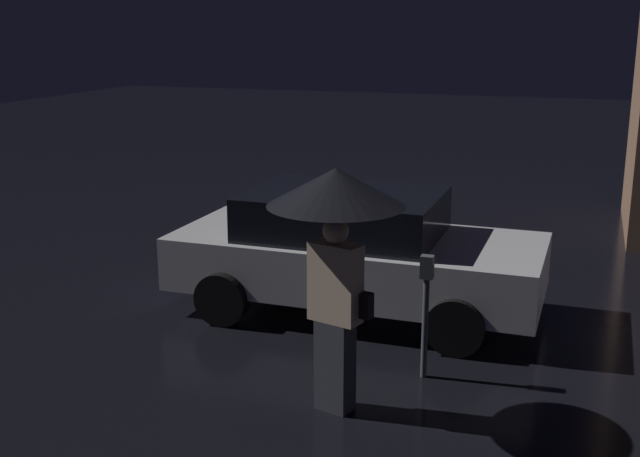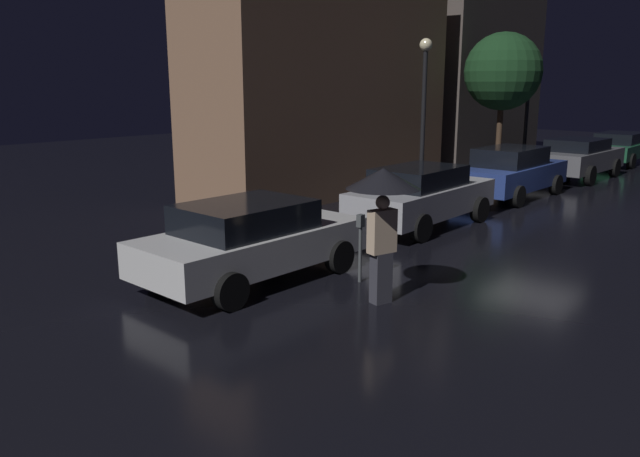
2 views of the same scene
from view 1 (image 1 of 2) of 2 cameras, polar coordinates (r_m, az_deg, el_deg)
The scene contains 3 objects.
parked_car_white at distance 9.34m, azimuth 2.41°, elevation -1.55°, with size 4.26×2.04×1.42m.
pedestrian_with_umbrella at distance 6.67m, azimuth 1.14°, elevation 0.79°, with size 1.16×1.16×2.16m.
parking_meter at distance 7.65m, azimuth 7.53°, elevation -5.24°, with size 0.12×0.10×1.22m.
Camera 1 is at (-6.81, -7.25, 3.34)m, focal length 45.00 mm.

